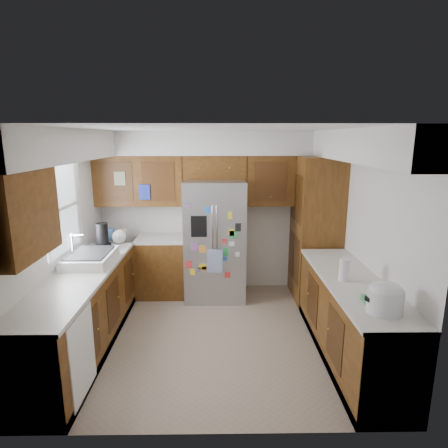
% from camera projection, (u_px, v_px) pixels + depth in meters
% --- Properties ---
extents(floor, '(3.60, 3.60, 0.00)m').
position_uv_depth(floor, '(214.00, 335.00, 4.67)').
color(floor, gray).
rests_on(floor, ground).
extents(room_shell, '(3.64, 3.24, 2.52)m').
position_uv_depth(room_shell, '(205.00, 186.00, 4.61)').
color(room_shell, silver).
rests_on(room_shell, ground).
extents(left_counter_run, '(1.36, 3.20, 0.92)m').
position_uv_depth(left_counter_run, '(103.00, 303.00, 4.58)').
color(left_counter_run, '#45290D').
rests_on(left_counter_run, ground).
extents(right_counter_run, '(0.63, 2.25, 0.92)m').
position_uv_depth(right_counter_run, '(349.00, 322.00, 4.13)').
color(right_counter_run, '#45290D').
rests_on(right_counter_run, ground).
extents(pantry, '(0.60, 0.90, 2.15)m').
position_uv_depth(pantry, '(316.00, 229.00, 5.57)').
color(pantry, '#45290D').
rests_on(pantry, ground).
extents(fridge, '(0.90, 0.79, 1.80)m').
position_uv_depth(fridge, '(215.00, 240.00, 5.64)').
color(fridge, '#9D9DA2').
rests_on(fridge, ground).
extents(bridge_cabinet, '(0.96, 0.34, 0.35)m').
position_uv_depth(bridge_cabinet, '(215.00, 167.00, 5.62)').
color(bridge_cabinet, '#45290D').
rests_on(bridge_cabinet, fridge).
extents(fridge_top_items, '(0.62, 0.31, 0.31)m').
position_uv_depth(fridge_top_items, '(213.00, 146.00, 5.52)').
color(fridge_top_items, '#233BAC').
rests_on(fridge_top_items, bridge_cabinet).
extents(sink_assembly, '(0.52, 0.70, 0.37)m').
position_uv_depth(sink_assembly, '(90.00, 258.00, 4.52)').
color(sink_assembly, white).
rests_on(sink_assembly, left_counter_run).
extents(left_counter_clutter, '(0.37, 0.95, 0.38)m').
position_uv_depth(left_counter_clutter, '(109.00, 237.00, 5.22)').
color(left_counter_clutter, black).
rests_on(left_counter_clutter, left_counter_run).
extents(rice_cooker, '(0.32, 0.31, 0.27)m').
position_uv_depth(rice_cooker, '(385.00, 297.00, 3.23)').
color(rice_cooker, silver).
rests_on(rice_cooker, right_counter_run).
extents(paper_towel, '(0.11, 0.11, 0.24)m').
position_uv_depth(paper_towel, '(344.00, 270.00, 3.96)').
color(paper_towel, white).
rests_on(paper_towel, right_counter_run).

